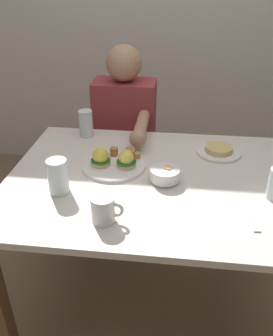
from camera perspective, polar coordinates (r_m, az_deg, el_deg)
name	(u,v)px	position (r m, az deg, el deg)	size (l,w,h in m)	color
ground_plane	(150,300)	(1.95, 2.18, -20.44)	(6.00, 6.00, 0.00)	#7F664C
dining_table	(153,199)	(1.51, 2.64, -4.96)	(1.20, 0.90, 0.74)	silver
eggs_benedict_plate	(114,162)	(1.52, -3.56, 1.01)	(0.27, 0.27, 0.09)	white
fruit_bowl	(165,175)	(1.42, 4.56, -1.10)	(0.12, 0.12, 0.06)	white
coffee_mug	(104,209)	(1.20, -5.29, -6.51)	(0.11, 0.08, 0.09)	white
fork	(252,219)	(1.29, 17.97, -7.81)	(0.04, 0.16, 0.00)	silver
water_glass_near	(58,179)	(1.37, -12.44, -1.66)	(0.08, 0.08, 0.14)	silver
water_glass_far	(86,125)	(1.81, -8.08, 6.80)	(0.07, 0.07, 0.13)	silver
side_plate	(219,151)	(1.68, 13.04, 2.72)	(0.20, 0.20, 0.04)	white
diner_person	(125,134)	(2.05, -1.85, 5.44)	(0.34, 0.54, 1.14)	#33333D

